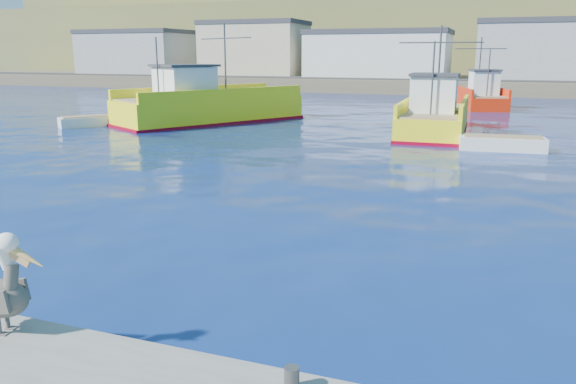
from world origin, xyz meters
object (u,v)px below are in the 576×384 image
at_px(boat_orange, 480,96).
at_px(skiff_left, 91,122).
at_px(skiff_mid, 502,145).
at_px(pelican, 3,290).
at_px(trawler_yellow_a, 207,106).
at_px(trawler_yellow_b, 434,117).

height_order(boat_orange, skiff_left, boat_orange).
height_order(skiff_mid, pelican, pelican).
relative_size(trawler_yellow_a, boat_orange, 1.55).
bearing_deg(boat_orange, trawler_yellow_b, -96.36).
bearing_deg(skiff_mid, skiff_left, 178.40).
distance_m(skiff_left, skiff_mid, 25.45).
bearing_deg(skiff_left, skiff_mid, -1.60).
xyz_separation_m(trawler_yellow_a, trawler_yellow_b, (15.47, -0.48, -0.16)).
height_order(boat_orange, skiff_mid, boat_orange).
bearing_deg(trawler_yellow_a, pelican, -67.44).
distance_m(trawler_yellow_b, boat_orange, 18.46).
relative_size(trawler_yellow_a, skiff_left, 3.50).
bearing_deg(pelican, trawler_yellow_a, 112.56).
bearing_deg(skiff_left, trawler_yellow_b, 11.04).
bearing_deg(skiff_mid, boat_orange, 94.41).
bearing_deg(boat_orange, pelican, -96.64).
distance_m(trawler_yellow_a, pelican, 31.42).
relative_size(trawler_yellow_b, pelican, 6.46).
relative_size(skiff_left, pelican, 2.45).
height_order(trawler_yellow_b, pelican, trawler_yellow_b).
relative_size(trawler_yellow_a, trawler_yellow_b, 1.32).
height_order(trawler_yellow_b, skiff_left, trawler_yellow_b).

